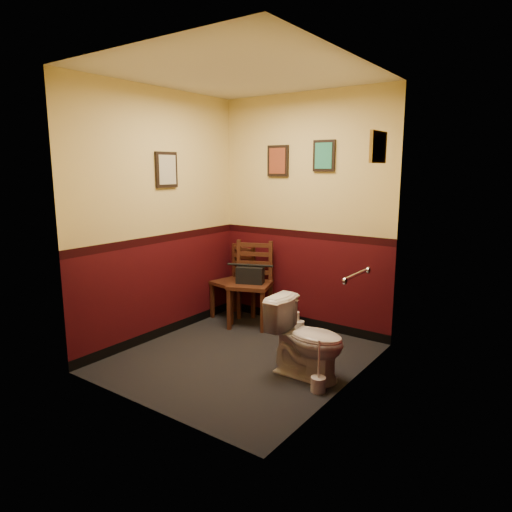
% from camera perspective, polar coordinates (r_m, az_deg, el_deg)
% --- Properties ---
extents(floor, '(2.20, 2.40, 0.00)m').
position_cam_1_polar(floor, '(4.68, -1.83, -12.60)').
color(floor, black).
rests_on(floor, ground).
extents(ceiling, '(2.20, 2.40, 0.00)m').
position_cam_1_polar(ceiling, '(4.37, -2.06, 21.92)').
color(ceiling, silver).
rests_on(ceiling, ground).
extents(wall_back, '(2.20, 0.00, 2.70)m').
position_cam_1_polar(wall_back, '(5.32, 6.00, 5.29)').
color(wall_back, '#3E090E').
rests_on(wall_back, ground).
extents(wall_front, '(2.20, 0.00, 2.70)m').
position_cam_1_polar(wall_front, '(3.45, -14.15, 2.00)').
color(wall_front, '#3E090E').
rests_on(wall_front, ground).
extents(wall_left, '(0.00, 2.40, 2.70)m').
position_cam_1_polar(wall_left, '(5.06, -11.90, 4.83)').
color(wall_left, '#3E090E').
rests_on(wall_left, ground).
extents(wall_right, '(0.00, 2.40, 2.70)m').
position_cam_1_polar(wall_right, '(3.76, 11.51, 2.81)').
color(wall_right, '#3E090E').
rests_on(wall_right, ground).
extents(grab_bar, '(0.05, 0.56, 0.06)m').
position_cam_1_polar(grab_bar, '(4.07, 12.36, -2.35)').
color(grab_bar, silver).
rests_on(grab_bar, wall_right).
extents(framed_print_back_a, '(0.28, 0.04, 0.36)m').
position_cam_1_polar(framed_print_back_a, '(5.46, 2.75, 11.79)').
color(framed_print_back_a, black).
rests_on(framed_print_back_a, wall_back).
extents(framed_print_back_b, '(0.26, 0.04, 0.34)m').
position_cam_1_polar(framed_print_back_b, '(5.16, 8.50, 12.29)').
color(framed_print_back_b, black).
rests_on(framed_print_back_b, wall_back).
extents(framed_print_left, '(0.04, 0.30, 0.38)m').
position_cam_1_polar(framed_print_left, '(5.09, -11.12, 10.54)').
color(framed_print_left, black).
rests_on(framed_print_left, wall_left).
extents(framed_print_right, '(0.04, 0.34, 0.28)m').
position_cam_1_polar(framed_print_right, '(4.29, 15.00, 13.02)').
color(framed_print_right, olive).
rests_on(framed_print_right, wall_right).
extents(toilet, '(0.72, 0.41, 0.70)m').
position_cam_1_polar(toilet, '(4.20, 6.35, -10.29)').
color(toilet, white).
rests_on(toilet, floor).
extents(toilet_brush, '(0.13, 0.13, 0.46)m').
position_cam_1_polar(toilet_brush, '(4.05, 7.78, -15.47)').
color(toilet_brush, silver).
rests_on(toilet_brush, floor).
extents(chair_left, '(0.50, 0.50, 0.91)m').
position_cam_1_polar(chair_left, '(5.75, -2.64, -3.28)').
color(chair_left, '#432114').
rests_on(chair_left, floor).
extents(chair_right, '(0.61, 0.61, 1.01)m').
position_cam_1_polar(chair_right, '(5.47, -0.60, -3.50)').
color(chair_right, '#432114').
rests_on(chair_right, floor).
extents(handbag, '(0.35, 0.27, 0.23)m').
position_cam_1_polar(handbag, '(5.40, -0.73, -2.36)').
color(handbag, black).
rests_on(handbag, chair_right).
extents(tp_stack, '(0.24, 0.13, 0.21)m').
position_cam_1_polar(tp_stack, '(5.45, 4.86, -8.19)').
color(tp_stack, silver).
rests_on(tp_stack, floor).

